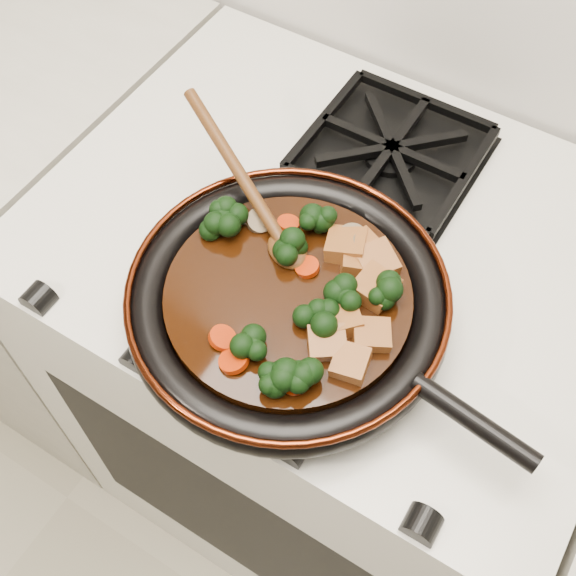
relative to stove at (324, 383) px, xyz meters
The scene contains 34 objects.
stove is the anchor object (origin of this frame).
burner_grate_front 0.48m from the stove, 90.00° to the right, with size 0.23×0.23×0.03m, color black, non-canonical shape.
burner_grate_back 0.48m from the stove, 90.00° to the left, with size 0.23×0.23×0.03m, color black, non-canonical shape.
skillet 0.52m from the stove, 83.62° to the right, with size 0.49×0.36×0.05m.
braising_sauce 0.52m from the stove, 84.36° to the right, with size 0.27×0.27×0.02m, color black.
tofu_cube_0 0.52m from the stove, 44.95° to the right, with size 0.04×0.04×0.02m, color brown.
tofu_cube_1 0.55m from the stove, 65.39° to the right, with size 0.04×0.04×0.02m, color brown.
tofu_cube_2 0.52m from the stove, 57.67° to the right, with size 0.04×0.04×0.02m, color brown.
tofu_cube_3 0.55m from the stove, 51.73° to the right, with size 0.04×0.04×0.02m, color brown.
tofu_cube_4 0.53m from the stove, 39.38° to the right, with size 0.04×0.04×0.02m, color brown.
tofu_cube_5 0.56m from the stove, 58.69° to the right, with size 0.04×0.04×0.02m, color brown.
tofu_cube_6 0.54m from the stove, 60.71° to the right, with size 0.04×0.04×0.02m, color brown.
tofu_cube_7 0.54m from the stove, 45.97° to the right, with size 0.04×0.04×0.02m, color brown.
tofu_cube_8 0.52m from the stove, 50.40° to the right, with size 0.04×0.04×0.02m, color brown.
broccoli_floret_0 0.54m from the stove, 59.67° to the right, with size 0.06×0.06×0.05m, color black, non-canonical shape.
broccoli_floret_1 0.55m from the stove, 69.18° to the right, with size 0.06×0.06×0.05m, color black, non-canonical shape.
broccoli_floret_2 0.58m from the stove, 76.79° to the right, with size 0.06×0.06×0.05m, color black, non-canonical shape.
broccoli_floret_3 0.54m from the stove, 131.92° to the right, with size 0.06×0.06×0.06m, color black, non-canonical shape.
broccoli_floret_4 0.53m from the stove, 92.66° to the right, with size 0.06×0.06×0.05m, color black, non-canonical shape.
broccoli_floret_5 0.54m from the stove, 129.03° to the right, with size 0.06×0.06×0.05m, color black, non-canonical shape.
broccoli_floret_6 0.54m from the stove, 44.61° to the right, with size 0.06×0.06×0.06m, color black, non-canonical shape.
broccoli_floret_7 0.58m from the stove, 71.85° to the right, with size 0.06×0.06×0.06m, color black, non-canonical shape.
broccoli_floret_8 0.52m from the stove, 91.09° to the right, with size 0.06×0.06×0.06m, color black, non-canonical shape.
broccoli_floret_9 0.56m from the stove, 85.12° to the right, with size 0.06×0.06×0.05m, color black, non-canonical shape.
carrot_coin_0 0.52m from the stove, 116.33° to the right, with size 0.03×0.03×0.01m, color #A22304.
carrot_coin_1 0.57m from the stove, 72.07° to the right, with size 0.03×0.03×0.01m, color #A22304.
carrot_coin_2 0.56m from the stove, 93.28° to the right, with size 0.03×0.03×0.01m, color #A22304.
carrot_coin_3 0.53m from the stove, 81.60° to the right, with size 0.03×0.03×0.01m, color #A22304.
carrot_coin_4 0.57m from the stove, 87.34° to the right, with size 0.03×0.03×0.01m, color #A22304.
carrot_coin_5 0.53m from the stove, 133.54° to the right, with size 0.03×0.03×0.01m, color #A22304.
mushroom_slice_0 0.52m from the stove, 50.99° to the right, with size 0.04×0.04×0.01m, color brown.
mushroom_slice_1 0.53m from the stove, 127.36° to the right, with size 0.03×0.03×0.01m, color brown.
mushroom_slice_2 0.52m from the stove, 44.60° to the right, with size 0.04×0.04×0.01m, color brown.
wooden_spoon 0.54m from the stove, 133.39° to the right, with size 0.14×0.09×0.23m.
Camera 1 is at (0.24, 1.18, 1.63)m, focal length 45.00 mm.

